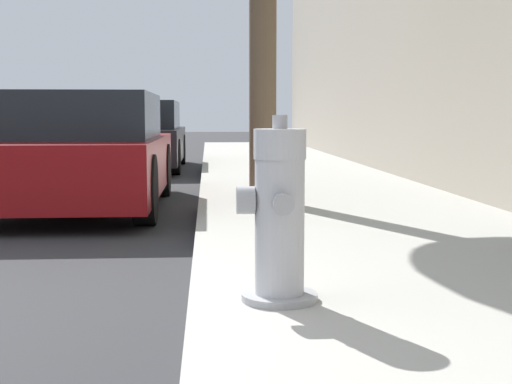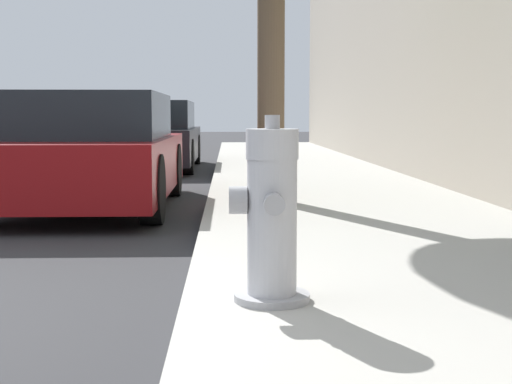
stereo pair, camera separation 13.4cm
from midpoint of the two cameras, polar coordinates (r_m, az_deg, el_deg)
sidewalk_slab at (r=3.49m, az=17.61°, el=-9.77°), size 2.84×40.00×0.13m
fire_hydrant at (r=3.35m, az=0.68°, el=-2.05°), size 0.38×0.38×0.88m
parked_car_near at (r=7.81m, az=-14.44°, el=3.05°), size 1.78×3.81×1.23m
parked_car_mid at (r=13.43m, az=-10.13°, el=4.40°), size 1.85×4.24×1.26m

